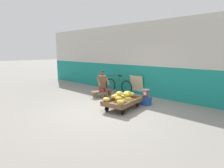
% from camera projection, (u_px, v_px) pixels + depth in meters
% --- Properties ---
extents(ground_plane, '(80.00, 80.00, 0.00)m').
position_uv_depth(ground_plane, '(106.00, 111.00, 6.33)').
color(ground_plane, gray).
extents(back_wall, '(16.00, 0.30, 3.26)m').
position_uv_depth(back_wall, '(156.00, 60.00, 8.19)').
color(back_wall, '#19847A').
rests_on(back_wall, ground).
extents(banana_cart, '(1.05, 1.55, 0.36)m').
position_uv_depth(banana_cart, '(123.00, 102.00, 6.57)').
color(banana_cart, brown).
rests_on(banana_cart, ground).
extents(banana_pile, '(0.95, 1.44, 0.26)m').
position_uv_depth(banana_pile, '(122.00, 96.00, 6.50)').
color(banana_pile, gold).
rests_on(banana_pile, banana_cart).
extents(low_bench, '(0.42, 1.13, 0.27)m').
position_uv_depth(low_bench, '(102.00, 92.00, 8.43)').
color(low_bench, brown).
rests_on(low_bench, ground).
extents(vendor_seated, '(0.74, 0.63, 1.14)m').
position_uv_depth(vendor_seated, '(103.00, 84.00, 8.29)').
color(vendor_seated, brown).
rests_on(vendor_seated, ground).
extents(plastic_crate, '(0.36, 0.28, 0.30)m').
position_uv_depth(plastic_crate, '(145.00, 101.00, 7.10)').
color(plastic_crate, '#234CA8').
rests_on(plastic_crate, ground).
extents(weighing_scale, '(0.30, 0.30, 0.29)m').
position_uv_depth(weighing_scale, '(146.00, 93.00, 7.05)').
color(weighing_scale, '#28282D').
rests_on(weighing_scale, plastic_crate).
extents(bicycle_near_left, '(1.66, 0.48, 0.86)m').
position_uv_depth(bicycle_near_left, '(118.00, 85.00, 9.24)').
color(bicycle_near_left, black).
rests_on(bicycle_near_left, ground).
extents(sign_board, '(0.70, 0.22, 0.88)m').
position_uv_depth(sign_board, '(137.00, 85.00, 8.83)').
color(sign_board, '#C6B289').
rests_on(sign_board, ground).
extents(shopping_bag, '(0.18, 0.12, 0.24)m').
position_uv_depth(shopping_bag, '(135.00, 104.00, 6.86)').
color(shopping_bag, '#D13D4C').
rests_on(shopping_bag, ground).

